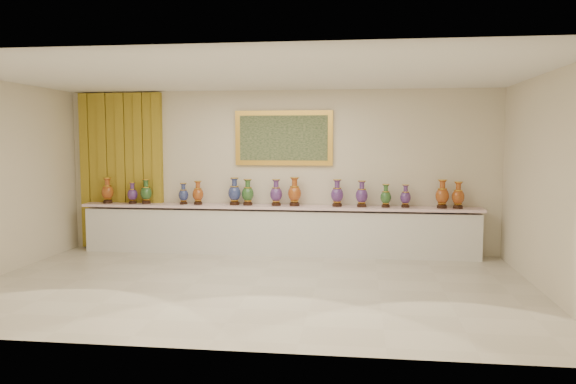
{
  "coord_description": "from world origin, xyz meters",
  "views": [
    {
      "loc": [
        1.5,
        -7.78,
        2.08
      ],
      "look_at": [
        0.28,
        1.7,
        1.2
      ],
      "focal_mm": 35.0,
      "sensor_mm": 36.0,
      "label": 1
    }
  ],
  "objects_px": {
    "vase_0": "(108,192)",
    "counter": "(277,231)",
    "vase_1": "(132,194)",
    "vase_2": "(146,193)"
  },
  "relations": [
    {
      "from": "vase_0",
      "to": "vase_1",
      "type": "xyz_separation_m",
      "value": [
        0.49,
        0.0,
        -0.04
      ]
    },
    {
      "from": "vase_0",
      "to": "vase_1",
      "type": "bearing_deg",
      "value": 0.36
    },
    {
      "from": "vase_0",
      "to": "vase_1",
      "type": "height_order",
      "value": "vase_0"
    },
    {
      "from": "vase_1",
      "to": "vase_0",
      "type": "bearing_deg",
      "value": -179.64
    },
    {
      "from": "vase_1",
      "to": "vase_2",
      "type": "height_order",
      "value": "vase_2"
    },
    {
      "from": "counter",
      "to": "vase_2",
      "type": "distance_m",
      "value": 2.57
    },
    {
      "from": "counter",
      "to": "vase_1",
      "type": "relative_size",
      "value": 18.21
    },
    {
      "from": "vase_0",
      "to": "counter",
      "type": "bearing_deg",
      "value": 0.7
    },
    {
      "from": "counter",
      "to": "vase_1",
      "type": "bearing_deg",
      "value": -179.24
    },
    {
      "from": "vase_0",
      "to": "vase_1",
      "type": "distance_m",
      "value": 0.49
    }
  ]
}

